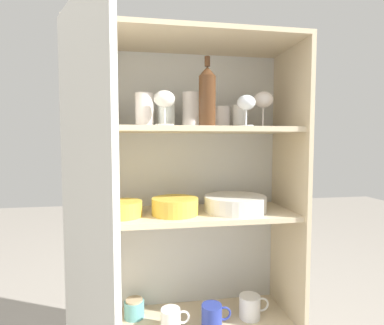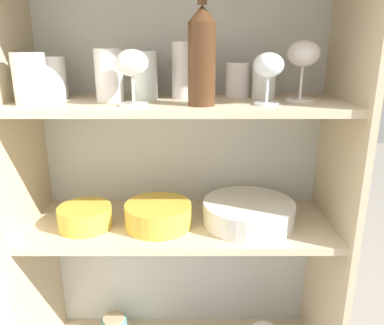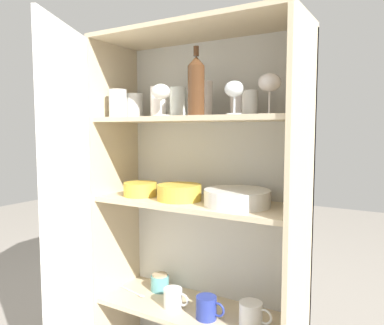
% 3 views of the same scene
% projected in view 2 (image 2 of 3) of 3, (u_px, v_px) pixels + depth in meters
% --- Properties ---
extents(cupboard_back_panel, '(0.88, 0.02, 1.43)m').
position_uv_depth(cupboard_back_panel, '(184.00, 210.00, 1.23)').
color(cupboard_back_panel, silver).
rests_on(cupboard_back_panel, ground_plane).
extents(cupboard_side_left, '(0.02, 0.34, 1.43)m').
position_uv_depth(cupboard_side_left, '(34.00, 233.00, 1.08)').
color(cupboard_side_left, '#CCB793').
rests_on(cupboard_side_left, ground_plane).
extents(cupboard_side_right, '(0.02, 0.34, 1.43)m').
position_uv_depth(cupboard_side_right, '(332.00, 233.00, 1.08)').
color(cupboard_side_right, '#CCB793').
rests_on(cupboard_side_right, ground_plane).
extents(shelf_board_middle, '(0.84, 0.30, 0.02)m').
position_uv_depth(shelf_board_middle, '(182.00, 225.00, 1.07)').
color(shelf_board_middle, beige).
extents(shelf_board_upper, '(0.84, 0.30, 0.02)m').
position_uv_depth(shelf_board_upper, '(181.00, 104.00, 0.97)').
color(shelf_board_upper, beige).
extents(cupboard_door, '(0.21, 0.40, 1.43)m').
position_uv_depth(cupboard_door, '(4.00, 321.00, 0.73)').
color(cupboard_door, silver).
rests_on(cupboard_door, ground_plane).
extents(tumbler_glass_0, '(0.06, 0.06, 0.11)m').
position_uv_depth(tumbler_glass_0, '(148.00, 75.00, 1.04)').
color(tumbler_glass_0, white).
rests_on(tumbler_glass_0, shelf_board_upper).
extents(tumbler_glass_1, '(0.07, 0.07, 0.09)m').
position_uv_depth(tumbler_glass_1, '(239.00, 80.00, 1.02)').
color(tumbler_glass_1, silver).
rests_on(tumbler_glass_1, shelf_board_upper).
extents(tumbler_glass_2, '(0.06, 0.06, 0.10)m').
position_uv_depth(tumbler_glass_2, '(265.00, 80.00, 0.99)').
color(tumbler_glass_2, white).
rests_on(tumbler_glass_2, shelf_board_upper).
extents(tumbler_glass_3, '(0.07, 0.07, 0.13)m').
position_uv_depth(tumbler_glass_3, '(110.00, 75.00, 0.94)').
color(tumbler_glass_3, silver).
rests_on(tumbler_glass_3, shelf_board_upper).
extents(tumbler_glass_4, '(0.07, 0.07, 0.15)m').
position_uv_depth(tumbler_glass_4, '(186.00, 70.00, 1.00)').
color(tumbler_glass_4, silver).
rests_on(tumbler_glass_4, shelf_board_upper).
extents(tumbler_glass_5, '(0.08, 0.08, 0.12)m').
position_uv_depth(tumbler_glass_5, '(31.00, 79.00, 0.89)').
color(tumbler_glass_5, white).
rests_on(tumbler_glass_5, shelf_board_upper).
extents(tumbler_glass_6, '(0.07, 0.07, 0.12)m').
position_uv_depth(tumbler_glass_6, '(145.00, 76.00, 0.96)').
color(tumbler_glass_6, white).
rests_on(tumbler_glass_6, shelf_board_upper).
extents(tumbler_glass_7, '(0.08, 0.08, 0.11)m').
position_uv_depth(tumbler_glass_7, '(51.00, 78.00, 0.97)').
color(tumbler_glass_7, white).
rests_on(tumbler_glass_7, shelf_board_upper).
extents(wine_glass_0, '(0.07, 0.07, 0.12)m').
position_uv_depth(wine_glass_0, '(270.00, 68.00, 0.87)').
color(wine_glass_0, white).
rests_on(wine_glass_0, shelf_board_upper).
extents(wine_glass_1, '(0.08, 0.08, 0.15)m').
position_uv_depth(wine_glass_1, '(305.00, 57.00, 0.94)').
color(wine_glass_1, silver).
rests_on(wine_glass_1, shelf_board_upper).
extents(wine_glass_2, '(0.08, 0.08, 0.13)m').
position_uv_depth(wine_glass_2, '(133.00, 66.00, 0.86)').
color(wine_glass_2, white).
rests_on(wine_glass_2, shelf_board_upper).
extents(wine_bottle, '(0.06, 0.06, 0.26)m').
position_uv_depth(wine_bottle, '(203.00, 56.00, 0.85)').
color(wine_bottle, '#4C2D19').
rests_on(wine_bottle, shelf_board_upper).
extents(plate_stack_white, '(0.26, 0.26, 0.06)m').
position_uv_depth(plate_stack_white, '(250.00, 212.00, 1.06)').
color(plate_stack_white, silver).
rests_on(plate_stack_white, shelf_board_middle).
extents(mixing_bowl_large, '(0.18, 0.18, 0.07)m').
position_uv_depth(mixing_bowl_large, '(159.00, 214.00, 1.04)').
color(mixing_bowl_large, gold).
rests_on(mixing_bowl_large, shelf_board_middle).
extents(serving_bowl_small, '(0.15, 0.15, 0.06)m').
position_uv_depth(serving_bowl_small, '(86.00, 216.00, 1.03)').
color(serving_bowl_small, gold).
rests_on(serving_bowl_small, shelf_board_middle).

